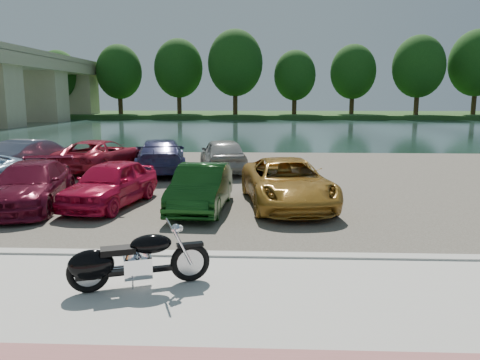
# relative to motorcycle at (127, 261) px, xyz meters

# --- Properties ---
(ground) EXTENTS (200.00, 200.00, 0.00)m
(ground) POSITION_rel_motorcycle_xyz_m (1.40, -0.31, -0.56)
(ground) COLOR #595447
(ground) RESTS_ON ground
(promenade) EXTENTS (60.00, 6.00, 0.10)m
(promenade) POSITION_rel_motorcycle_xyz_m (1.40, -1.31, -0.51)
(promenade) COLOR beige
(promenade) RESTS_ON ground
(kerb) EXTENTS (60.00, 0.30, 0.14)m
(kerb) POSITION_rel_motorcycle_xyz_m (1.40, 1.69, -0.49)
(kerb) COLOR beige
(kerb) RESTS_ON ground
(parking_lot) EXTENTS (60.00, 18.00, 0.04)m
(parking_lot) POSITION_rel_motorcycle_xyz_m (1.40, 10.69, -0.54)
(parking_lot) COLOR #48433A
(parking_lot) RESTS_ON ground
(river) EXTENTS (120.00, 40.00, 0.00)m
(river) POSITION_rel_motorcycle_xyz_m (1.40, 39.69, -0.56)
(river) COLOR #1A302B
(river) RESTS_ON ground
(far_bank) EXTENTS (120.00, 24.00, 0.60)m
(far_bank) POSITION_rel_motorcycle_xyz_m (1.40, 71.69, -0.26)
(far_bank) COLOR #1D4518
(far_bank) RESTS_ON ground
(far_trees) EXTENTS (70.25, 10.68, 12.52)m
(far_trees) POSITION_rel_motorcycle_xyz_m (5.76, 65.49, 6.93)
(far_trees) COLOR #392714
(far_trees) RESTS_ON far_bank
(motorcycle) EXTENTS (2.25, 1.06, 1.05)m
(motorcycle) POSITION_rel_motorcycle_xyz_m (0.00, 0.00, 0.00)
(motorcycle) COLOR black
(motorcycle) RESTS_ON promenade
(car_3) EXTENTS (2.59, 4.75, 1.31)m
(car_3) POSITION_rel_motorcycle_xyz_m (-4.44, 5.75, 0.13)
(car_3) COLOR maroon
(car_3) RESTS_ON parking_lot
(car_4) EXTENTS (2.27, 4.15, 1.34)m
(car_4) POSITION_rel_motorcycle_xyz_m (-2.21, 6.10, 0.15)
(car_4) COLOR #B70C33
(car_4) RESTS_ON parking_lot
(car_5) EXTENTS (1.56, 3.94, 1.27)m
(car_5) POSITION_rel_motorcycle_xyz_m (0.51, 5.72, 0.12)
(car_5) COLOR #0F3A10
(car_5) RESTS_ON parking_lot
(car_6) EXTENTS (2.93, 5.19, 1.37)m
(car_6) POSITION_rel_motorcycle_xyz_m (2.97, 6.38, 0.16)
(car_6) COLOR #AA7827
(car_6) RESTS_ON parking_lot
(car_9) EXTENTS (2.53, 4.65, 1.45)m
(car_9) POSITION_rel_motorcycle_xyz_m (-7.23, 11.75, 0.20)
(car_9) COLOR slate
(car_9) RESTS_ON parking_lot
(car_10) EXTENTS (3.06, 5.23, 1.37)m
(car_10) POSITION_rel_motorcycle_xyz_m (-4.71, 12.51, 0.16)
(car_10) COLOR #A91C30
(car_10) RESTS_ON parking_lot
(car_11) EXTENTS (2.90, 5.22, 1.43)m
(car_11) POSITION_rel_motorcycle_xyz_m (-2.02, 12.27, 0.19)
(car_11) COLOR navy
(car_11) RESTS_ON parking_lot
(car_12) EXTENTS (2.53, 4.54, 1.46)m
(car_12) POSITION_rel_motorcycle_xyz_m (0.58, 12.62, 0.21)
(car_12) COLOR #9E9D9A
(car_12) RESTS_ON parking_lot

